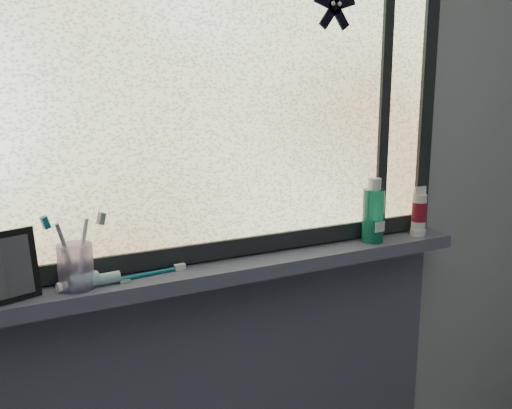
{
  "coord_description": "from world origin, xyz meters",
  "views": [
    {
      "loc": [
        -0.6,
        -0.13,
        1.5
      ],
      "look_at": [
        0.03,
        1.05,
        1.22
      ],
      "focal_mm": 40.0,
      "sensor_mm": 36.0,
      "label": 1
    }
  ],
  "objects_px": {
    "vanity_mirror": "(8,267)",
    "toothbrush_cup": "(76,267)",
    "mouthwash_bottle": "(373,210)",
    "cream_tube": "(419,209)"
  },
  "relations": [
    {
      "from": "vanity_mirror",
      "to": "toothbrush_cup",
      "type": "xyz_separation_m",
      "value": [
        0.15,
        0.01,
        -0.03
      ]
    },
    {
      "from": "vanity_mirror",
      "to": "toothbrush_cup",
      "type": "relative_size",
      "value": 1.47
    },
    {
      "from": "toothbrush_cup",
      "to": "mouthwash_bottle",
      "type": "distance_m",
      "value": 0.9
    },
    {
      "from": "vanity_mirror",
      "to": "toothbrush_cup",
      "type": "height_order",
      "value": "vanity_mirror"
    },
    {
      "from": "mouthwash_bottle",
      "to": "vanity_mirror",
      "type": "bearing_deg",
      "value": -179.49
    },
    {
      "from": "vanity_mirror",
      "to": "cream_tube",
      "type": "distance_m",
      "value": 1.23
    },
    {
      "from": "toothbrush_cup",
      "to": "mouthwash_bottle",
      "type": "relative_size",
      "value": 0.66
    },
    {
      "from": "toothbrush_cup",
      "to": "mouthwash_bottle",
      "type": "height_order",
      "value": "mouthwash_bottle"
    },
    {
      "from": "toothbrush_cup",
      "to": "mouthwash_bottle",
      "type": "bearing_deg",
      "value": -0.15
    },
    {
      "from": "toothbrush_cup",
      "to": "cream_tube",
      "type": "xyz_separation_m",
      "value": [
        1.08,
        -0.01,
        0.03
      ]
    }
  ]
}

